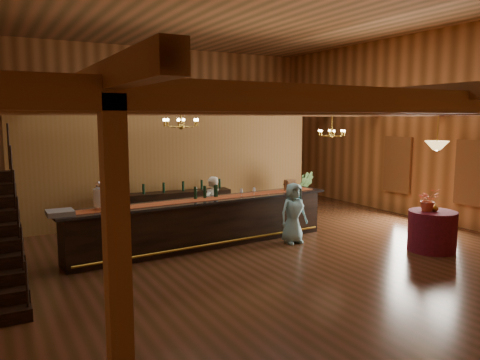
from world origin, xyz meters
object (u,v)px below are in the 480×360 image
floor_plant (302,193)px  raffle_drum (290,184)px  tasting_bar (204,223)px  guest (293,213)px  backbar_shelf (174,208)px  pendant_lamp (437,145)px  bartender (212,207)px  beverage_dispenser (100,196)px  chandelier_right (332,133)px  round_table (432,231)px  chandelier_left (181,122)px  staff_second (112,215)px

floor_plant → raffle_drum: bearing=-133.6°
tasting_bar → guest: 2.16m
tasting_bar → backbar_shelf: size_ratio=2.05×
pendant_lamp → tasting_bar: bearing=147.5°
bartender → floor_plant: (3.72, 1.27, -0.09)m
tasting_bar → beverage_dispenser: bearing=178.7°
backbar_shelf → guest: bearing=-56.9°
raffle_drum → chandelier_right: (2.01, 0.80, 1.28)m
round_table → chandelier_right: bearing=88.2°
tasting_bar → chandelier_right: bearing=7.6°
chandelier_left → pendant_lamp: (5.02, -2.59, -0.51)m
chandelier_left → guest: bearing=-11.0°
tasting_bar → pendant_lamp: size_ratio=7.53×
staff_second → floor_plant: size_ratio=1.18×
beverage_dispenser → chandelier_left: (1.77, -0.10, 1.50)m
raffle_drum → bartender: size_ratio=0.22×
tasting_bar → chandelier_right: (4.51, 0.92, 2.01)m
tasting_bar → floor_plant: floor_plant is taller
bartender → raffle_drum: bearing=142.4°
tasting_bar → beverage_dispenser: 2.54m
chandelier_left → tasting_bar: bearing=18.8°
raffle_drum → staff_second: bearing=170.7°
beverage_dispenser → floor_plant: bearing=17.2°
beverage_dispenser → backbar_shelf: bearing=45.8°
backbar_shelf → staff_second: staff_second is taller
tasting_bar → chandelier_right: size_ratio=8.47×
staff_second → round_table: bearing=146.9°
raffle_drum → floor_plant: raffle_drum is taller
backbar_shelf → beverage_dispenser: bearing=-129.4°
beverage_dispenser → chandelier_right: (6.91, 1.03, 1.17)m
beverage_dispenser → backbar_shelf: 3.89m
raffle_drum → guest: bearing=-119.4°
round_table → chandelier_right: (0.12, 3.72, 2.13)m
beverage_dispenser → floor_plant: (6.64, 2.06, -0.72)m
chandelier_right → guest: (-2.49, -1.65, -1.85)m
raffle_drum → staff_second: size_ratio=0.21×
tasting_bar → beverage_dispenser: size_ratio=11.30×
backbar_shelf → chandelier_left: 3.82m
chandelier_left → guest: 3.46m
tasting_bar → staff_second: staff_second is taller
tasting_bar → raffle_drum: 2.61m
beverage_dispenser → round_table: size_ratio=0.57×
backbar_shelf → chandelier_left: bearing=-102.2°
chandelier_right → tasting_bar: bearing=-168.5°
round_table → chandelier_left: size_ratio=1.32×
guest → bartender: bearing=137.2°
beverage_dispenser → bartender: beverage_dispenser is taller
floor_plant → chandelier_left: bearing=-156.1°
backbar_shelf → pendant_lamp: (4.16, -5.40, 1.94)m
pendant_lamp → guest: (-2.38, 2.08, -1.67)m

